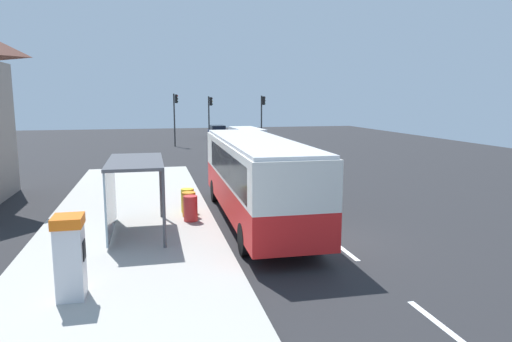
% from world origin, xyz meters
% --- Properties ---
extents(ground_plane, '(56.00, 92.00, 0.04)m').
position_xyz_m(ground_plane, '(0.00, 14.00, -0.02)').
color(ground_plane, '#262628').
extents(sidewalk_platform, '(6.20, 30.00, 0.18)m').
position_xyz_m(sidewalk_platform, '(-6.40, 2.00, 0.09)').
color(sidewalk_platform, '#ADAAA3').
rests_on(sidewalk_platform, ground).
extents(lane_stripe_seg_0, '(0.16, 2.20, 0.01)m').
position_xyz_m(lane_stripe_seg_0, '(0.25, -6.00, 0.01)').
color(lane_stripe_seg_0, silver).
rests_on(lane_stripe_seg_0, ground).
extents(lane_stripe_seg_1, '(0.16, 2.20, 0.01)m').
position_xyz_m(lane_stripe_seg_1, '(0.25, -1.00, 0.01)').
color(lane_stripe_seg_1, silver).
rests_on(lane_stripe_seg_1, ground).
extents(lane_stripe_seg_2, '(0.16, 2.20, 0.01)m').
position_xyz_m(lane_stripe_seg_2, '(0.25, 4.00, 0.01)').
color(lane_stripe_seg_2, silver).
rests_on(lane_stripe_seg_2, ground).
extents(lane_stripe_seg_3, '(0.16, 2.20, 0.01)m').
position_xyz_m(lane_stripe_seg_3, '(0.25, 9.00, 0.01)').
color(lane_stripe_seg_3, silver).
rests_on(lane_stripe_seg_3, ground).
extents(lane_stripe_seg_4, '(0.16, 2.20, 0.01)m').
position_xyz_m(lane_stripe_seg_4, '(0.25, 14.00, 0.01)').
color(lane_stripe_seg_4, silver).
rests_on(lane_stripe_seg_4, ground).
extents(lane_stripe_seg_5, '(0.16, 2.20, 0.01)m').
position_xyz_m(lane_stripe_seg_5, '(0.25, 19.00, 0.01)').
color(lane_stripe_seg_5, silver).
rests_on(lane_stripe_seg_5, ground).
extents(lane_stripe_seg_6, '(0.16, 2.20, 0.01)m').
position_xyz_m(lane_stripe_seg_6, '(0.25, 24.00, 0.01)').
color(lane_stripe_seg_6, silver).
rests_on(lane_stripe_seg_6, ground).
extents(lane_stripe_seg_7, '(0.16, 2.20, 0.01)m').
position_xyz_m(lane_stripe_seg_7, '(0.25, 29.00, 0.01)').
color(lane_stripe_seg_7, silver).
rests_on(lane_stripe_seg_7, ground).
extents(bus, '(2.71, 11.05, 3.21)m').
position_xyz_m(bus, '(-1.71, 2.88, 1.84)').
color(bus, red).
rests_on(bus, ground).
extents(white_van, '(2.21, 5.28, 2.30)m').
position_xyz_m(white_van, '(2.20, 23.10, 1.34)').
color(white_van, white).
rests_on(white_van, ground).
extents(sedan_near, '(1.87, 4.41, 1.52)m').
position_xyz_m(sedan_near, '(2.30, 40.50, 0.79)').
color(sedan_near, navy).
rests_on(sedan_near, ground).
extents(ticket_machine, '(0.66, 0.76, 1.94)m').
position_xyz_m(ticket_machine, '(-7.46, -3.28, 1.17)').
color(ticket_machine, silver).
rests_on(ticket_machine, sidewalk_platform).
extents(recycling_bin_red, '(0.52, 0.52, 0.95)m').
position_xyz_m(recycling_bin_red, '(-4.20, 2.88, 0.66)').
color(recycling_bin_red, red).
rests_on(recycling_bin_red, sidewalk_platform).
extents(recycling_bin_orange, '(0.52, 0.52, 0.95)m').
position_xyz_m(recycling_bin_orange, '(-4.20, 3.58, 0.66)').
color(recycling_bin_orange, orange).
rests_on(recycling_bin_orange, sidewalk_platform).
extents(recycling_bin_yellow, '(0.52, 0.52, 0.95)m').
position_xyz_m(recycling_bin_yellow, '(-4.20, 4.28, 0.66)').
color(recycling_bin_yellow, yellow).
rests_on(recycling_bin_yellow, sidewalk_platform).
extents(traffic_light_near_side, '(0.49, 0.28, 4.98)m').
position_xyz_m(traffic_light_near_side, '(5.50, 31.21, 3.31)').
color(traffic_light_near_side, '#2D2D2D').
rests_on(traffic_light_near_side, ground).
extents(traffic_light_far_side, '(0.49, 0.28, 5.16)m').
position_xyz_m(traffic_light_far_side, '(-3.10, 32.01, 3.42)').
color(traffic_light_far_side, '#2D2D2D').
rests_on(traffic_light_far_side, ground).
extents(traffic_light_median, '(0.49, 0.28, 4.90)m').
position_xyz_m(traffic_light_median, '(0.40, 32.81, 3.27)').
color(traffic_light_median, '#2D2D2D').
rests_on(traffic_light_median, ground).
extents(bus_shelter, '(1.80, 4.00, 2.50)m').
position_xyz_m(bus_shelter, '(-6.41, 1.81, 2.10)').
color(bus_shelter, '#4C4C51').
rests_on(bus_shelter, sidewalk_platform).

